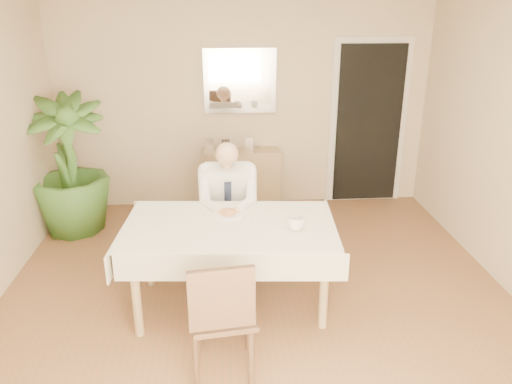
{
  "coord_description": "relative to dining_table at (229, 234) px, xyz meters",
  "views": [
    {
      "loc": [
        -0.27,
        -3.52,
        2.43
      ],
      "look_at": [
        0.0,
        0.35,
        0.95
      ],
      "focal_mm": 35.0,
      "sensor_mm": 36.0,
      "label": 1
    }
  ],
  "objects": [
    {
      "name": "plate",
      "position": [
        -0.01,
        0.18,
        0.09
      ],
      "size": [
        0.26,
        0.26,
        0.02
      ],
      "primitive_type": "cylinder",
      "color": "white",
      "rests_on": "dining_table"
    },
    {
      "name": "chair_near",
      "position": [
        -0.07,
        -0.87,
        -0.16
      ],
      "size": [
        0.48,
        0.48,
        0.9
      ],
      "rotation": [
        0.0,
        0.0,
        0.13
      ],
      "color": "#3A2818",
      "rests_on": "ground"
    },
    {
      "name": "fork",
      "position": [
        -0.05,
        0.12,
        0.11
      ],
      "size": [
        0.01,
        0.13,
        0.01
      ],
      "primitive_type": "cylinder",
      "rotation": [
        1.57,
        0.0,
        0.0
      ],
      "color": "silver",
      "rests_on": "dining_table"
    },
    {
      "name": "chair_far",
      "position": [
        0.0,
        0.88,
        -0.17
      ],
      "size": [
        0.43,
        0.43,
        0.89
      ],
      "rotation": [
        0.0,
        0.0,
        0.03
      ],
      "color": "#3A2818",
      "rests_on": "ground"
    },
    {
      "name": "dining_table",
      "position": [
        0.0,
        0.0,
        0.0
      ],
      "size": [
        1.78,
        1.13,
        0.75
      ],
      "rotation": [
        0.0,
        0.0,
        -0.07
      ],
      "color": "#9F845B",
      "rests_on": "ground"
    },
    {
      "name": "doorway",
      "position": [
        1.78,
        2.31,
        0.33
      ],
      "size": [
        0.96,
        0.07,
        2.1
      ],
      "color": "white",
      "rests_on": "ground"
    },
    {
      "name": "knife",
      "position": [
        0.03,
        0.12,
        0.11
      ],
      "size": [
        0.01,
        0.13,
        0.01
      ],
      "primitive_type": "cylinder",
      "rotation": [
        1.57,
        0.0,
        0.0
      ],
      "color": "silver",
      "rests_on": "dining_table"
    },
    {
      "name": "photo_frame_left",
      "position": [
        -0.19,
        2.22,
        0.14
      ],
      "size": [
        0.1,
        0.02,
        0.14
      ],
      "primitive_type": "cube",
      "color": "silver",
      "rests_on": "sideboard"
    },
    {
      "name": "seated_man",
      "position": [
        0.0,
        0.59,
        0.02
      ],
      "size": [
        0.48,
        0.72,
        1.24
      ],
      "color": "white",
      "rests_on": "ground"
    },
    {
      "name": "photo_frame_center",
      "position": [
        0.0,
        2.18,
        0.14
      ],
      "size": [
        0.1,
        0.02,
        0.14
      ],
      "primitive_type": "cube",
      "color": "silver",
      "rests_on": "sideboard"
    },
    {
      "name": "food",
      "position": [
        -0.01,
        0.18,
        0.11
      ],
      "size": [
        0.14,
        0.14,
        0.06
      ],
      "primitive_type": "ellipsoid",
      "color": "#9B6237",
      "rests_on": "dining_table"
    },
    {
      "name": "sideboard",
      "position": [
        0.19,
        2.17,
        -0.3
      ],
      "size": [
        0.93,
        0.33,
        0.74
      ],
      "primitive_type": "cube",
      "rotation": [
        0.0,
        0.0,
        0.02
      ],
      "color": "#9F845B",
      "rests_on": "ground"
    },
    {
      "name": "photo_frame_right",
      "position": [
        0.29,
        2.21,
        0.14
      ],
      "size": [
        0.1,
        0.02,
        0.14
      ],
      "primitive_type": "cube",
      "color": "silver",
      "rests_on": "sideboard"
    },
    {
      "name": "potted_palm",
      "position": [
        -1.72,
        1.63,
        0.1
      ],
      "size": [
        0.99,
        0.99,
        1.53
      ],
      "primitive_type": "imported",
      "rotation": [
        0.0,
        0.0,
        0.17
      ],
      "color": "#2E531C",
      "rests_on": "ground"
    },
    {
      "name": "room",
      "position": [
        0.23,
        -0.15,
        0.63
      ],
      "size": [
        5.0,
        5.02,
        2.6
      ],
      "color": "brown",
      "rests_on": "ground"
    },
    {
      "name": "coffee_mug",
      "position": [
        0.52,
        -0.13,
        0.14
      ],
      "size": [
        0.17,
        0.17,
        0.1
      ],
      "primitive_type": "imported",
      "rotation": [
        0.0,
        0.0,
        -0.29
      ],
      "color": "white",
      "rests_on": "dining_table"
    },
    {
      "name": "mirror",
      "position": [
        0.19,
        2.32,
        0.88
      ],
      "size": [
        0.86,
        0.04,
        0.76
      ],
      "color": "silver",
      "rests_on": "room"
    }
  ]
}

